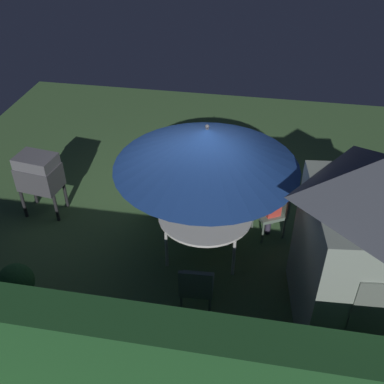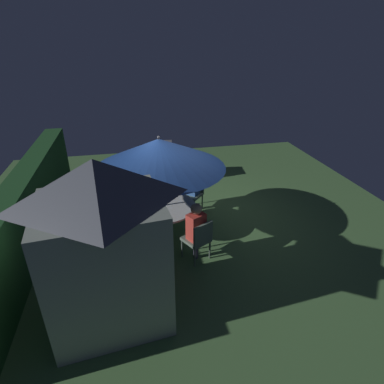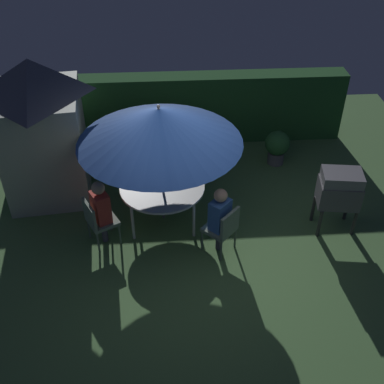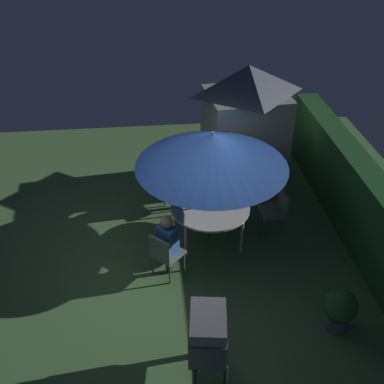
{
  "view_description": "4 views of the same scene",
  "coord_description": "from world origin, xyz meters",
  "px_view_note": "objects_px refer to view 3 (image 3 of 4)",
  "views": [
    {
      "loc": [
        -1.17,
        6.23,
        5.27
      ],
      "look_at": [
        -0.2,
        0.73,
        1.17
      ],
      "focal_mm": 42.24,
      "sensor_mm": 36.0,
      "label": 1
    },
    {
      "loc": [
        -6.49,
        1.27,
        4.08
      ],
      "look_at": [
        -0.44,
        0.0,
        1.01
      ],
      "focal_mm": 29.27,
      "sensor_mm": 36.0,
      "label": 2
    },
    {
      "loc": [
        -0.31,
        -6.1,
        5.77
      ],
      "look_at": [
        0.1,
        0.3,
        0.86
      ],
      "focal_mm": 44.67,
      "sensor_mm": 36.0,
      "label": 3
    },
    {
      "loc": [
        6.58,
        -0.4,
        5.87
      ],
      "look_at": [
        -0.13,
        0.3,
        1.28
      ],
      "focal_mm": 42.94,
      "sensor_mm": 36.0,
      "label": 4
    }
  ],
  "objects_px": {
    "person_in_red": "(101,206)",
    "chair_far_side": "(223,228)",
    "patio_table": "(162,188)",
    "potted_plant_by_shed": "(277,146)",
    "chair_toward_hedge": "(158,155)",
    "chair_near_shed": "(98,219)",
    "bbq_grill": "(339,190)",
    "person_in_blue": "(220,213)",
    "garden_shed": "(42,128)",
    "patio_umbrella": "(159,126)"
  },
  "relations": [
    {
      "from": "potted_plant_by_shed",
      "to": "patio_umbrella",
      "type": "bearing_deg",
      "value": -145.46
    },
    {
      "from": "garden_shed",
      "to": "person_in_red",
      "type": "bearing_deg",
      "value": -54.72
    },
    {
      "from": "garden_shed",
      "to": "patio_umbrella",
      "type": "relative_size",
      "value": 0.98
    },
    {
      "from": "patio_umbrella",
      "to": "bbq_grill",
      "type": "height_order",
      "value": "patio_umbrella"
    },
    {
      "from": "chair_far_side",
      "to": "potted_plant_by_shed",
      "type": "relative_size",
      "value": 1.2
    },
    {
      "from": "garden_shed",
      "to": "chair_near_shed",
      "type": "relative_size",
      "value": 3.0
    },
    {
      "from": "person_in_red",
      "to": "chair_far_side",
      "type": "bearing_deg",
      "value": -10.66
    },
    {
      "from": "patio_table",
      "to": "potted_plant_by_shed",
      "type": "distance_m",
      "value": 2.97
    },
    {
      "from": "garden_shed",
      "to": "patio_table",
      "type": "relative_size",
      "value": 1.79
    },
    {
      "from": "garden_shed",
      "to": "chair_far_side",
      "type": "height_order",
      "value": "garden_shed"
    },
    {
      "from": "patio_table",
      "to": "chair_far_side",
      "type": "relative_size",
      "value": 1.68
    },
    {
      "from": "chair_near_shed",
      "to": "patio_umbrella",
      "type": "bearing_deg",
      "value": 28.24
    },
    {
      "from": "chair_toward_hedge",
      "to": "chair_near_shed",
      "type": "bearing_deg",
      "value": -117.94
    },
    {
      "from": "bbq_grill",
      "to": "person_in_blue",
      "type": "bearing_deg",
      "value": -168.75
    },
    {
      "from": "chair_far_side",
      "to": "potted_plant_by_shed",
      "type": "bearing_deg",
      "value": 60.95
    },
    {
      "from": "bbq_grill",
      "to": "chair_far_side",
      "type": "relative_size",
      "value": 1.33
    },
    {
      "from": "bbq_grill",
      "to": "chair_far_side",
      "type": "distance_m",
      "value": 2.12
    },
    {
      "from": "garden_shed",
      "to": "chair_toward_hedge",
      "type": "distance_m",
      "value": 2.28
    },
    {
      "from": "potted_plant_by_shed",
      "to": "bbq_grill",
      "type": "bearing_deg",
      "value": -74.56
    },
    {
      "from": "bbq_grill",
      "to": "patio_umbrella",
      "type": "bearing_deg",
      "value": 171.46
    },
    {
      "from": "chair_near_shed",
      "to": "chair_toward_hedge",
      "type": "height_order",
      "value": "same"
    },
    {
      "from": "patio_umbrella",
      "to": "chair_toward_hedge",
      "type": "distance_m",
      "value": 1.95
    },
    {
      "from": "patio_umbrella",
      "to": "person_in_red",
      "type": "xyz_separation_m",
      "value": [
        -1.03,
        -0.55,
        -1.16
      ]
    },
    {
      "from": "chair_toward_hedge",
      "to": "garden_shed",
      "type": "bearing_deg",
      "value": -172.92
    },
    {
      "from": "patio_umbrella",
      "to": "potted_plant_by_shed",
      "type": "xyz_separation_m",
      "value": [
        2.44,
        1.68,
        -1.52
      ]
    },
    {
      "from": "patio_table",
      "to": "chair_toward_hedge",
      "type": "bearing_deg",
      "value": 93.5
    },
    {
      "from": "chair_near_shed",
      "to": "potted_plant_by_shed",
      "type": "relative_size",
      "value": 1.2
    },
    {
      "from": "bbq_grill",
      "to": "potted_plant_by_shed",
      "type": "distance_m",
      "value": 2.25
    },
    {
      "from": "patio_umbrella",
      "to": "chair_far_side",
      "type": "distance_m",
      "value": 1.97
    },
    {
      "from": "garden_shed",
      "to": "potted_plant_by_shed",
      "type": "xyz_separation_m",
      "value": [
        4.62,
        0.61,
        -0.95
      ]
    },
    {
      "from": "chair_toward_hedge",
      "to": "patio_umbrella",
      "type": "bearing_deg",
      "value": -86.5
    },
    {
      "from": "patio_table",
      "to": "person_in_red",
      "type": "relative_size",
      "value": 1.2
    },
    {
      "from": "bbq_grill",
      "to": "person_in_blue",
      "type": "height_order",
      "value": "person_in_blue"
    },
    {
      "from": "potted_plant_by_shed",
      "to": "chair_toward_hedge",
      "type": "bearing_deg",
      "value": -172.17
    },
    {
      "from": "chair_near_shed",
      "to": "person_in_red",
      "type": "bearing_deg",
      "value": 28.24
    },
    {
      "from": "garden_shed",
      "to": "person_in_red",
      "type": "xyz_separation_m",
      "value": [
        1.15,
        -1.62,
        -0.59
      ]
    },
    {
      "from": "bbq_grill",
      "to": "chair_toward_hedge",
      "type": "distance_m",
      "value": 3.6
    },
    {
      "from": "garden_shed",
      "to": "patio_umbrella",
      "type": "height_order",
      "value": "garden_shed"
    },
    {
      "from": "chair_far_side",
      "to": "person_in_red",
      "type": "relative_size",
      "value": 0.71
    },
    {
      "from": "patio_umbrella",
      "to": "chair_near_shed",
      "type": "relative_size",
      "value": 3.06
    },
    {
      "from": "garden_shed",
      "to": "chair_far_side",
      "type": "xyz_separation_m",
      "value": [
        3.17,
        -2.0,
        -0.86
      ]
    },
    {
      "from": "potted_plant_by_shed",
      "to": "person_in_red",
      "type": "distance_m",
      "value": 4.14
    },
    {
      "from": "chair_toward_hedge",
      "to": "potted_plant_by_shed",
      "type": "height_order",
      "value": "chair_toward_hedge"
    },
    {
      "from": "person_in_red",
      "to": "person_in_blue",
      "type": "bearing_deg",
      "value": -9.33
    },
    {
      "from": "chair_far_side",
      "to": "potted_plant_by_shed",
      "type": "height_order",
      "value": "chair_far_side"
    },
    {
      "from": "potted_plant_by_shed",
      "to": "person_in_red",
      "type": "bearing_deg",
      "value": -147.24
    },
    {
      "from": "garden_shed",
      "to": "patio_table",
      "type": "xyz_separation_m",
      "value": [
        2.18,
        -1.07,
        -0.69
      ]
    },
    {
      "from": "patio_table",
      "to": "patio_umbrella",
      "type": "relative_size",
      "value": 0.55
    },
    {
      "from": "patio_table",
      "to": "chair_far_side",
      "type": "distance_m",
      "value": 1.37
    },
    {
      "from": "chair_far_side",
      "to": "person_in_red",
      "type": "xyz_separation_m",
      "value": [
        -2.02,
        0.38,
        0.26
      ]
    }
  ]
}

